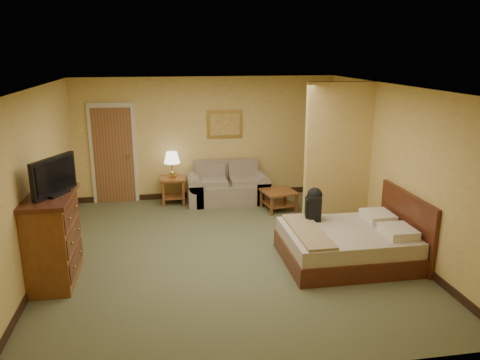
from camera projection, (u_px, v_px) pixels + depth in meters
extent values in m
plane|color=#565A3A|center=(227.00, 252.00, 7.48)|extent=(6.00, 6.00, 0.00)
plane|color=white|center=(225.00, 87.00, 6.78)|extent=(6.00, 6.00, 0.00)
cube|color=#D9B55D|center=(207.00, 138.00, 9.98)|extent=(5.50, 0.02, 2.60)
cube|color=#D9B55D|center=(36.00, 182.00, 6.69)|extent=(0.02, 6.00, 2.60)
cube|color=#D9B55D|center=(394.00, 167.00, 7.57)|extent=(0.02, 6.00, 2.60)
cube|color=#D9B55D|center=(338.00, 156.00, 8.36)|extent=(1.20, 0.15, 2.60)
cube|color=beige|center=(114.00, 153.00, 9.71)|extent=(0.94, 0.06, 2.10)
cube|color=brown|center=(114.00, 156.00, 9.71)|extent=(0.80, 0.04, 2.00)
cylinder|color=#AA8D3E|center=(128.00, 156.00, 9.70)|extent=(0.04, 0.12, 0.04)
cube|color=black|center=(208.00, 194.00, 10.30)|extent=(5.50, 0.02, 0.12)
cube|color=gray|center=(228.00, 193.00, 9.89)|extent=(1.40, 0.75, 0.42)
cube|color=gray|center=(226.00, 169.00, 10.08)|extent=(1.40, 0.18, 0.44)
cube|color=gray|center=(195.00, 193.00, 9.77)|extent=(0.30, 0.75, 0.47)
cube|color=gray|center=(261.00, 190.00, 9.99)|extent=(0.30, 0.75, 0.47)
cube|color=brown|center=(173.00, 179.00, 9.73)|extent=(0.51, 0.51, 0.04)
cube|color=brown|center=(173.00, 196.00, 9.84)|extent=(0.43, 0.43, 0.03)
cube|color=brown|center=(163.00, 195.00, 9.58)|extent=(0.05, 0.05, 0.52)
cube|color=brown|center=(183.00, 194.00, 9.65)|extent=(0.05, 0.05, 0.52)
cube|color=brown|center=(163.00, 189.00, 9.97)|extent=(0.05, 0.05, 0.52)
cube|color=brown|center=(182.00, 188.00, 10.03)|extent=(0.05, 0.05, 0.52)
cylinder|color=#AA8D3E|center=(173.00, 177.00, 9.72)|extent=(0.16, 0.16, 0.04)
cylinder|color=#AA8D3E|center=(172.00, 167.00, 9.67)|extent=(0.02, 0.02, 0.27)
cone|color=white|center=(172.00, 158.00, 9.61)|extent=(0.33, 0.33, 0.23)
cube|color=brown|center=(279.00, 192.00, 9.36)|extent=(0.73, 0.73, 0.04)
cube|color=brown|center=(279.00, 204.00, 9.43)|extent=(0.62, 0.62, 0.03)
cube|color=brown|center=(269.00, 206.00, 9.12)|extent=(0.04, 0.04, 0.38)
cube|color=brown|center=(288.00, 196.00, 9.71)|extent=(0.04, 0.04, 0.38)
cube|color=#B78E3F|center=(225.00, 124.00, 9.95)|extent=(0.76, 0.03, 0.59)
cube|color=#B07C36|center=(225.00, 124.00, 9.93)|extent=(0.63, 0.02, 0.46)
cube|color=brown|center=(53.00, 241.00, 6.41)|extent=(0.55, 1.09, 1.19)
cube|color=#471D10|center=(48.00, 197.00, 6.24)|extent=(0.62, 1.17, 0.06)
cube|color=black|center=(56.00, 194.00, 6.24)|extent=(0.35, 0.42, 0.03)
cube|color=black|center=(54.00, 176.00, 6.18)|extent=(0.43, 0.78, 0.50)
cube|color=#471D10|center=(345.00, 252.00, 7.14)|extent=(1.88, 1.51, 0.28)
cube|color=beige|center=(347.00, 237.00, 7.07)|extent=(1.83, 1.45, 0.23)
cube|color=#471D10|center=(406.00, 225.00, 7.19)|extent=(0.06, 1.60, 1.04)
cube|color=white|center=(398.00, 232.00, 6.81)|extent=(0.42, 0.52, 0.13)
cube|color=white|center=(378.00, 216.00, 7.44)|extent=(0.42, 0.52, 0.13)
cube|color=#967D51|center=(308.00, 231.00, 6.94)|extent=(0.42, 1.41, 0.05)
cube|color=black|center=(314.00, 207.00, 7.43)|extent=(0.26, 0.34, 0.40)
sphere|color=black|center=(315.00, 195.00, 7.38)|extent=(0.24, 0.24, 0.24)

